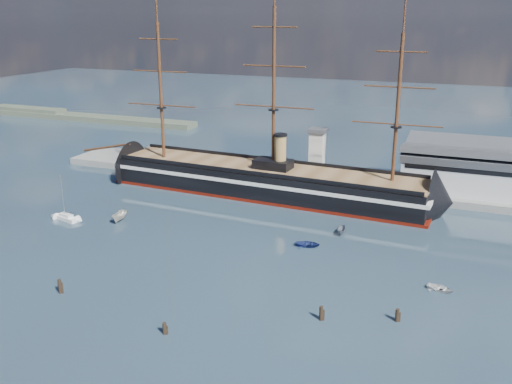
% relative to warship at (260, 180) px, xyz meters
% --- Properties ---
extents(ground, '(600.00, 600.00, 0.00)m').
position_rel_warship_xyz_m(ground, '(9.41, -20.00, -4.04)').
color(ground, '#283340').
rests_on(ground, ground).
extents(quay, '(180.00, 18.00, 2.00)m').
position_rel_warship_xyz_m(quay, '(19.41, 16.00, -4.04)').
color(quay, slate).
rests_on(quay, ground).
extents(quay_tower, '(5.00, 5.00, 15.00)m').
position_rel_warship_xyz_m(quay_tower, '(12.41, 13.00, 5.72)').
color(quay_tower, silver).
rests_on(quay_tower, ground).
extents(shoreline, '(120.00, 10.00, 4.00)m').
position_rel_warship_xyz_m(shoreline, '(-129.82, 75.00, -2.59)').
color(shoreline, '#3F4C38').
rests_on(shoreline, ground).
extents(warship, '(113.31, 21.27, 53.94)m').
position_rel_warship_xyz_m(warship, '(0.00, 0.00, 0.00)').
color(warship, black).
rests_on(warship, ground).
extents(sailboat, '(7.40, 3.85, 11.36)m').
position_rel_warship_xyz_m(sailboat, '(-36.38, -36.74, -3.31)').
color(sailboat, white).
rests_on(sailboat, ground).
extents(motorboat_a, '(7.26, 3.56, 2.78)m').
position_rel_warship_xyz_m(motorboat_a, '(-23.84, -32.62, -4.04)').
color(motorboat_a, beige).
rests_on(motorboat_a, ground).
extents(motorboat_b, '(2.00, 3.53, 1.55)m').
position_rel_warship_xyz_m(motorboat_b, '(23.01, -30.73, -4.04)').
color(motorboat_b, navy).
rests_on(motorboat_b, ground).
extents(motorboat_c, '(5.40, 2.44, 2.09)m').
position_rel_warship_xyz_m(motorboat_c, '(28.13, -21.17, -4.04)').
color(motorboat_c, slate).
rests_on(motorboat_c, ground).
extents(motorboat_e, '(2.02, 3.23, 1.41)m').
position_rel_warship_xyz_m(motorboat_e, '(51.34, -41.51, -4.04)').
color(motorboat_e, silver).
rests_on(motorboat_e, ground).
extents(piling_near_left, '(0.64, 0.64, 3.41)m').
position_rel_warship_xyz_m(piling_near_left, '(-12.33, -67.78, -4.04)').
color(piling_near_left, black).
rests_on(piling_near_left, ground).
extents(piling_near_mid, '(0.64, 0.64, 2.69)m').
position_rel_warship_xyz_m(piling_near_mid, '(12.15, -72.76, -4.04)').
color(piling_near_mid, black).
rests_on(piling_near_mid, ground).
extents(piling_near_right, '(0.64, 0.64, 3.19)m').
position_rel_warship_xyz_m(piling_near_right, '(33.92, -59.49, -4.04)').
color(piling_near_right, black).
rests_on(piling_near_right, ground).
extents(piling_far_right, '(0.64, 0.64, 2.95)m').
position_rel_warship_xyz_m(piling_far_right, '(45.62, -55.29, -4.04)').
color(piling_far_right, black).
rests_on(piling_far_right, ground).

